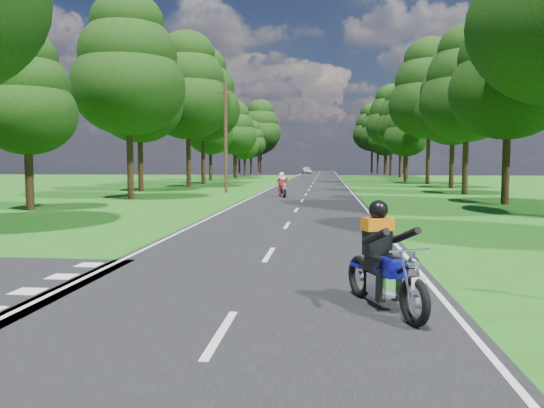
# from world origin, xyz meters

# --- Properties ---
(ground) EXTENTS (160.00, 160.00, 0.00)m
(ground) POSITION_xyz_m (0.00, 0.00, 0.00)
(ground) COLOR #205C15
(ground) RESTS_ON ground
(main_road) EXTENTS (7.00, 140.00, 0.02)m
(main_road) POSITION_xyz_m (0.00, 50.00, 0.01)
(main_road) COLOR black
(main_road) RESTS_ON ground
(road_markings) EXTENTS (7.40, 140.00, 0.01)m
(road_markings) POSITION_xyz_m (-0.14, 48.13, 0.02)
(road_markings) COLOR silver
(road_markings) RESTS_ON main_road
(treeline) EXTENTS (40.00, 115.35, 14.78)m
(treeline) POSITION_xyz_m (1.43, 60.06, 8.25)
(treeline) COLOR black
(treeline) RESTS_ON ground
(telegraph_pole) EXTENTS (1.20, 0.26, 8.00)m
(telegraph_pole) POSITION_xyz_m (-6.00, 28.00, 4.07)
(telegraph_pole) COLOR #382616
(telegraph_pole) RESTS_ON ground
(rider_near_blue) EXTENTS (1.40, 2.12, 1.68)m
(rider_near_blue) POSITION_xyz_m (2.27, -2.65, 0.86)
(rider_near_blue) COLOR #0E0D94
(rider_near_blue) RESTS_ON main_road
(rider_far_red) EXTENTS (1.11, 2.01, 1.59)m
(rider_far_red) POSITION_xyz_m (-1.43, 23.23, 0.82)
(rider_far_red) COLOR #AE0D25
(rider_far_red) RESTS_ON main_road
(distant_car) EXTENTS (2.36, 4.36, 1.41)m
(distant_car) POSITION_xyz_m (-2.36, 90.55, 0.72)
(distant_car) COLOR silver
(distant_car) RESTS_ON main_road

